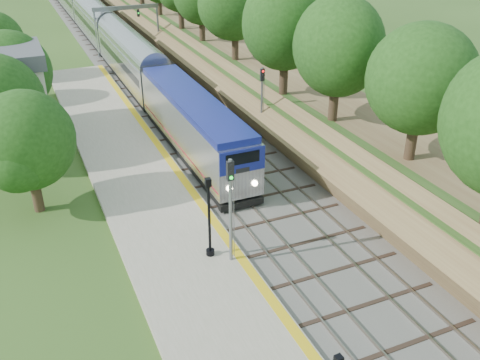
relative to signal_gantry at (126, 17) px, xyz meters
name	(u,v)px	position (x,y,z in m)	size (l,w,h in m)	color
ground	(356,345)	(-2.47, -54.99, -4.82)	(320.00, 320.00, 0.00)	#2D4C19
trackbed	(118,46)	(-0.47, 5.01, -4.75)	(9.50, 170.00, 0.28)	#4C4944
platform	(152,203)	(-7.67, -38.99, -4.63)	(6.40, 68.00, 0.38)	gray
yellow_stripe	(193,192)	(-4.82, -38.99, -4.43)	(0.55, 68.00, 0.01)	gold
embankment	(175,27)	(7.88, 5.01, -2.87)	(10.64, 170.00, 11.70)	brown
signal_gantry	(126,17)	(0.00, 0.00, 0.00)	(8.40, 0.38, 6.20)	slate
trees_behind_platform	(40,132)	(-13.64, -34.32, -0.29)	(7.82, 53.32, 7.21)	#332316
train	(96,24)	(-2.47, 9.11, -2.45)	(3.14, 104.46, 4.62)	black
lamppost_far	(209,222)	(-6.27, -46.20, -2.27)	(0.48, 0.48, 4.85)	black
signal_platform	(230,200)	(-5.37, -47.07, -0.65)	(0.36, 0.29, 6.17)	slate
signal_farside	(262,96)	(3.73, -31.96, -0.96)	(0.34, 0.27, 6.12)	slate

